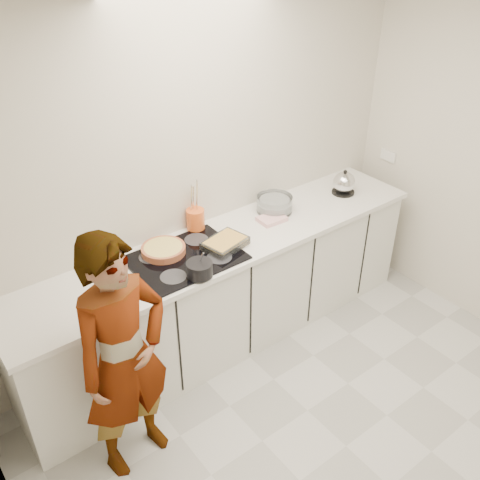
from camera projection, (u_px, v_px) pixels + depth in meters
floor at (346, 446)px, 3.41m from camera, size 3.60×3.20×0.00m
ceiling at (419, 7)px, 2.01m from camera, size 3.60×3.20×0.00m
wall_back at (199, 175)px, 3.78m from camera, size 3.60×0.00×2.60m
wall_left at (15, 480)px, 1.79m from camera, size 0.00×3.20×2.60m
base_cabinets at (227, 294)px, 4.03m from camera, size 3.20×0.58×0.87m
countertop at (226, 243)px, 3.79m from camera, size 3.24×0.64×0.04m
hob at (186, 258)px, 3.58m from camera, size 0.72×0.54×0.01m
tart_dish at (163, 249)px, 3.61m from camera, size 0.38×0.38×0.05m
saucepan at (200, 269)px, 3.38m from camera, size 0.19×0.19×0.16m
baking_dish at (225, 243)px, 3.67m from camera, size 0.33×0.27×0.06m
mixing_bowl at (274, 205)px, 4.10m from camera, size 0.28×0.28×0.13m
tea_towel at (272, 219)px, 4.00m from camera, size 0.21×0.16×0.03m
kettle at (344, 183)px, 4.35m from camera, size 0.22×0.22×0.21m
utensil_crock at (196, 220)px, 3.86m from camera, size 0.14×0.14×0.16m
cook at (124, 359)px, 2.96m from camera, size 0.64×0.47×1.59m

